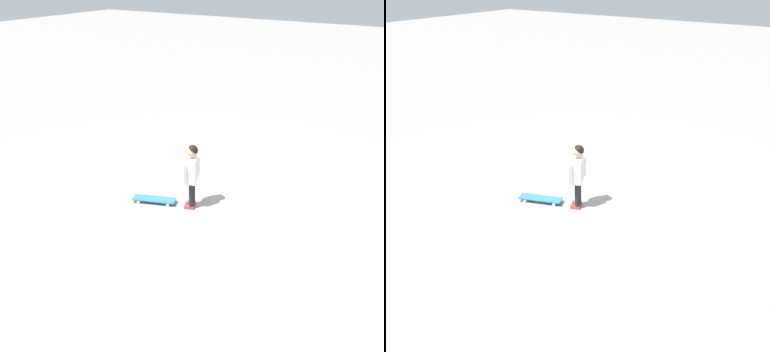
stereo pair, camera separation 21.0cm
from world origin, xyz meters
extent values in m
plane|color=gray|center=(0.00, 0.00, 0.00)|extent=(50.00, 50.00, 0.00)
cylinder|color=black|center=(0.16, -0.24, 0.24)|extent=(0.08, 0.08, 0.42)
cube|color=#B73333|center=(0.17, -0.27, 0.03)|extent=(0.13, 0.17, 0.05)
cylinder|color=black|center=(0.06, -0.28, 0.24)|extent=(0.08, 0.08, 0.42)
cube|color=#B73333|center=(0.07, -0.31, 0.03)|extent=(0.13, 0.17, 0.05)
cube|color=white|center=(0.11, -0.26, 0.65)|extent=(0.27, 0.21, 0.40)
cylinder|color=white|center=(0.29, -0.30, 0.65)|extent=(0.06, 0.06, 0.32)
cylinder|color=white|center=(-0.06, -0.26, 0.65)|extent=(0.06, 0.06, 0.32)
sphere|color=tan|center=(0.11, -0.26, 0.96)|extent=(0.17, 0.17, 0.17)
sphere|color=black|center=(0.10, -0.25, 0.98)|extent=(0.16, 0.16, 0.16)
cube|color=teal|center=(0.32, -0.85, 0.07)|extent=(0.42, 0.72, 0.02)
cube|color=#B7B7BC|center=(0.40, -1.08, 0.05)|extent=(0.11, 0.07, 0.02)
cube|color=#B7B7BC|center=(0.23, -0.62, 0.05)|extent=(0.11, 0.07, 0.02)
cylinder|color=beige|center=(0.48, -1.05, 0.03)|extent=(0.05, 0.06, 0.06)
cylinder|color=beige|center=(0.33, -1.11, 0.03)|extent=(0.05, 0.06, 0.06)
cylinder|color=beige|center=(0.30, -0.60, 0.03)|extent=(0.05, 0.06, 0.06)
cylinder|color=beige|center=(0.16, -0.65, 0.03)|extent=(0.05, 0.06, 0.06)
camera|label=1|loc=(4.82, 2.71, 3.40)|focal=38.26mm
camera|label=2|loc=(4.71, 2.88, 3.40)|focal=38.26mm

